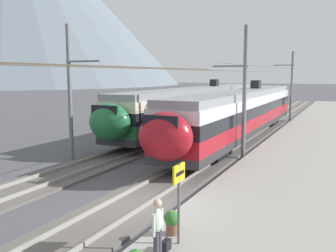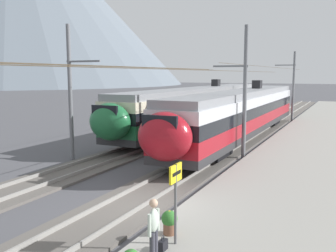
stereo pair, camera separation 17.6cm
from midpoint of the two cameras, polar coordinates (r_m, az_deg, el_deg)
ground_plane at (r=14.38m, az=-3.09°, el=-12.74°), size 400.00×400.00×0.00m
platform_slab at (r=12.90m, az=15.66°, el=-14.80°), size 120.00×6.80×0.31m
track_near at (r=14.78m, az=-6.16°, el=-11.91°), size 120.00×3.00×0.28m
track_far at (r=18.04m, az=-20.79°, el=-8.70°), size 120.00×3.00×0.28m
train_near_platform at (r=29.15m, az=10.99°, el=2.17°), size 27.91×2.89×4.27m
train_far_track at (r=34.80m, az=4.31°, el=3.21°), size 29.78×2.95×4.27m
catenary_mast_mid at (r=22.42m, az=11.10°, el=5.21°), size 38.15×2.13×7.88m
catenary_mast_east at (r=41.72m, az=18.07°, el=5.95°), size 38.15×2.13×7.43m
catenary_mast_far_side at (r=22.55m, az=-14.73°, el=5.23°), size 38.15×2.35×7.92m
platform_sign at (r=10.48m, az=1.18°, el=-9.15°), size 0.70×0.08×2.30m
passenger_walking at (r=9.72m, az=-2.13°, el=-15.24°), size 0.53×0.22×1.69m
handbag_beside_passenger at (r=10.67m, az=-0.79°, el=-17.71°), size 0.32×0.18×0.42m
potted_plant_by_shelter at (r=11.51m, az=0.21°, el=-14.29°), size 0.49×0.49×0.73m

